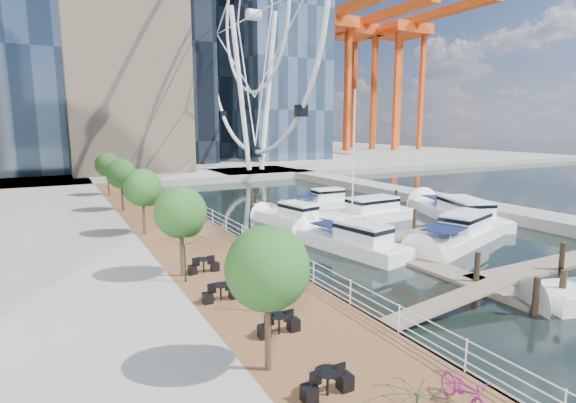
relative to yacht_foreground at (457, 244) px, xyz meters
The scene contains 19 objects.
ground 9.80m from the yacht_foreground, 153.58° to the right, with size 520.00×520.00×0.00m, color black.
boardwalk 20.73m from the yacht_foreground, 149.11° to the left, with size 6.00×60.00×1.00m, color brown.
seawall 18.22m from the yacht_foreground, 144.25° to the left, with size 0.25×60.00×1.00m, color #595954.
land_far 98.03m from the yacht_foreground, 95.14° to the left, with size 200.00×114.00×1.00m, color gray.
breakwater 19.25m from the yacht_foreground, 54.34° to the left, with size 4.00×60.00×1.00m, color gray.
pier 47.93m from the yacht_foreground, 83.75° to the left, with size 14.00×12.00×1.00m, color gray.
railing 18.36m from the yacht_foreground, 144.44° to the left, with size 0.10×60.00×1.05m, color white, non-canonical shape.
floating_docks 5.70m from the yacht_foreground, 98.25° to the left, with size 16.00×34.00×2.60m.
ferris_wheel 54.48m from the yacht_foreground, 83.75° to the left, with size 5.80×45.60×47.80m.
port_cranes 110.47m from the yacht_foreground, 57.18° to the left, with size 40.00×52.00×38.00m.
street_trees 22.77m from the yacht_foreground, 154.47° to the left, with size 2.60×42.60×4.60m.
cafe_tables 20.25m from the yacht_foreground, 161.65° to the right, with size 2.50×13.70×0.74m.
yacht_foreground is the anchor object (origin of this frame).
bicycle 21.92m from the yacht_foreground, 138.25° to the right, with size 0.66×1.89×1.00m, color #961573.
pedestrian_near 16.80m from the yacht_foreground, behind, with size 0.56×0.36×1.52m, color #434C5A.
pedestrian_mid 20.09m from the yacht_foreground, 143.69° to the left, with size 0.91×0.71×1.87m, color #8F6A63.
pedestrian_far 33.00m from the yacht_foreground, 123.99° to the left, with size 1.03×0.43×1.76m, color #2D3339.
moored_yachts 7.61m from the yacht_foreground, 99.37° to the left, with size 20.78×30.94×11.50m.
cafe_seating 20.53m from the yacht_foreground, 160.29° to the right, with size 5.42×17.47×2.50m.
Camera 1 is at (-16.94, -17.69, 8.54)m, focal length 28.00 mm.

